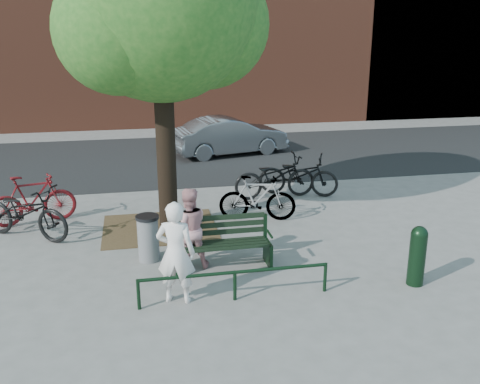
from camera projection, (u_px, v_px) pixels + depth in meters
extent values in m
plane|color=gray|center=(223.00, 268.00, 9.63)|extent=(90.00, 90.00, 0.00)
cube|color=brown|center=(160.00, 228.00, 11.50)|extent=(2.40, 2.00, 0.02)
cube|color=black|center=(180.00, 158.00, 17.59)|extent=(40.00, 7.00, 0.01)
cube|color=black|center=(175.00, 260.00, 9.41)|extent=(0.06, 0.52, 0.45)
cube|color=black|center=(173.00, 232.00, 9.49)|extent=(0.06, 0.06, 0.44)
cylinder|color=black|center=(175.00, 241.00, 9.20)|extent=(0.04, 0.36, 0.04)
cube|color=black|center=(268.00, 253.00, 9.72)|extent=(0.06, 0.52, 0.45)
cube|color=black|center=(265.00, 225.00, 9.81)|extent=(0.06, 0.06, 0.44)
cylinder|color=black|center=(270.00, 234.00, 9.51)|extent=(0.04, 0.36, 0.04)
cube|color=black|center=(222.00, 245.00, 9.50)|extent=(1.64, 0.46, 0.04)
cube|color=black|center=(220.00, 225.00, 9.63)|extent=(1.64, 0.03, 0.47)
cylinder|color=black|center=(139.00, 294.00, 8.16)|extent=(0.06, 0.06, 0.50)
cylinder|color=black|center=(235.00, 286.00, 8.44)|extent=(0.06, 0.06, 0.50)
cylinder|color=black|center=(325.00, 277.00, 8.72)|extent=(0.06, 0.06, 0.50)
cylinder|color=black|center=(235.00, 272.00, 8.37)|extent=(3.00, 0.06, 0.06)
cylinder|color=black|center=(166.00, 141.00, 10.98)|extent=(0.40, 0.40, 3.80)
sphere|color=#21581B|center=(160.00, 2.00, 10.17)|extent=(3.80, 3.80, 3.80)
sphere|color=#21581B|center=(205.00, 24.00, 10.74)|extent=(2.60, 2.60, 2.60)
sphere|color=#21581B|center=(118.00, 30.00, 9.80)|extent=(2.40, 2.40, 2.40)
imported|color=white|center=(176.00, 253.00, 8.24)|extent=(0.69, 0.56, 1.66)
imported|color=#CE8E8F|center=(188.00, 229.00, 9.44)|extent=(0.77, 0.62, 1.49)
cylinder|color=black|center=(417.00, 260.00, 8.90)|extent=(0.28, 0.28, 0.90)
sphere|color=black|center=(420.00, 234.00, 8.76)|extent=(0.28, 0.28, 0.28)
cylinder|color=gray|center=(148.00, 240.00, 9.83)|extent=(0.39, 0.39, 0.82)
cylinder|color=black|center=(147.00, 217.00, 9.70)|extent=(0.43, 0.43, 0.06)
imported|color=black|center=(25.00, 212.00, 10.83)|extent=(2.19, 1.75, 1.11)
imported|color=#5B0D10|center=(32.00, 200.00, 11.63)|extent=(1.91, 0.94, 1.10)
imported|color=black|center=(275.00, 177.00, 13.40)|extent=(2.14, 0.86, 1.10)
imported|color=gray|center=(257.00, 198.00, 11.85)|extent=(1.77, 0.87, 1.03)
imported|color=black|center=(298.00, 175.00, 13.63)|extent=(2.14, 1.48, 1.07)
imported|color=slate|center=(230.00, 136.00, 17.91)|extent=(4.04, 2.15, 1.27)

